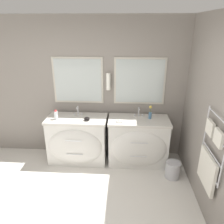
# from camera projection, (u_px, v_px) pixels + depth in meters

# --- Properties ---
(wall_back) EXTENTS (5.11, 0.16, 2.60)m
(wall_back) POSITION_uv_depth(u_px,v_px,m) (91.00, 89.00, 4.06)
(wall_back) COLOR gray
(wall_back) RESTS_ON ground_plane
(wall_right) EXTENTS (0.13, 4.10, 2.60)m
(wall_right) POSITION_uv_depth(u_px,v_px,m) (210.00, 117.00, 2.88)
(wall_right) COLOR gray
(wall_right) RESTS_ON ground_plane
(vanity_left) EXTENTS (1.08, 0.61, 0.87)m
(vanity_left) POSITION_uv_depth(u_px,v_px,m) (78.00, 140.00, 4.05)
(vanity_left) COLOR silver
(vanity_left) RESTS_ON ground_plane
(vanity_right) EXTENTS (1.08, 0.61, 0.87)m
(vanity_right) POSITION_uv_depth(u_px,v_px,m) (138.00, 142.00, 3.98)
(vanity_right) COLOR silver
(vanity_right) RESTS_ON ground_plane
(faucet_left) EXTENTS (0.17, 0.11, 0.17)m
(faucet_left) POSITION_uv_depth(u_px,v_px,m) (78.00, 111.00, 4.02)
(faucet_left) COLOR silver
(faucet_left) RESTS_ON vanity_left
(faucet_right) EXTENTS (0.17, 0.11, 0.17)m
(faucet_right) POSITION_uv_depth(u_px,v_px,m) (139.00, 112.00, 3.95)
(faucet_right) COLOR silver
(faucet_right) RESTS_ON vanity_right
(toiletry_bottle) EXTENTS (0.06, 0.06, 0.17)m
(toiletry_bottle) POSITION_uv_depth(u_px,v_px,m) (56.00, 115.00, 3.83)
(toiletry_bottle) COLOR silver
(toiletry_bottle) RESTS_ON vanity_left
(amenity_bowl) EXTENTS (0.10, 0.10, 0.06)m
(amenity_bowl) POSITION_uv_depth(u_px,v_px,m) (87.00, 119.00, 3.80)
(amenity_bowl) COLOR black
(amenity_bowl) RESTS_ON vanity_left
(flower_vase) EXTENTS (0.06, 0.06, 0.24)m
(flower_vase) POSITION_uv_depth(u_px,v_px,m) (150.00, 113.00, 3.85)
(flower_vase) COLOR teal
(flower_vase) RESTS_ON vanity_right
(soap_dish) EXTENTS (0.11, 0.08, 0.04)m
(soap_dish) POSITION_uv_depth(u_px,v_px,m) (119.00, 121.00, 3.75)
(soap_dish) COLOR white
(soap_dish) RESTS_ON vanity_right
(waste_bin) EXTENTS (0.25, 0.25, 0.29)m
(waste_bin) POSITION_uv_depth(u_px,v_px,m) (173.00, 169.00, 3.69)
(waste_bin) COLOR #B7B7BC
(waste_bin) RESTS_ON ground_plane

